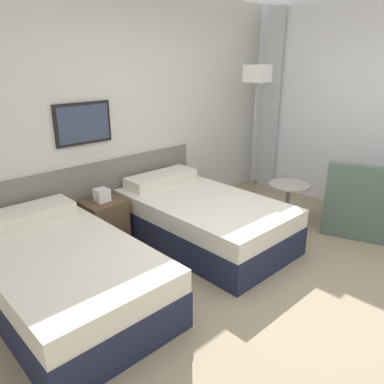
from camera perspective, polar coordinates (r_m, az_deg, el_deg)
The scene contains 8 objects.
ground_plane at distance 3.50m, azimuth 13.00°, elevation -14.90°, with size 16.00×16.00×0.00m, color gray.
wall_headboard at distance 4.49m, azimuth -10.40°, elevation 10.97°, with size 10.00×0.10×2.70m.
bed_near_door at distance 3.37m, azimuth -19.12°, elevation -11.73°, with size 1.12×1.93×0.63m.
bed_near_window at distance 4.20m, azimuth 1.54°, elevation -4.08°, with size 1.12×1.93×0.63m.
nightstand at distance 4.26m, azimuth -13.22°, elevation -4.34°, with size 0.41×0.40×0.64m.
floor_lamp at distance 5.21m, azimuth 9.82°, elevation 15.75°, with size 0.27×0.27×1.88m.
side_table at distance 4.69m, azimuth 14.43°, elevation -0.62°, with size 0.49×0.49×0.53m.
armchair at distance 4.87m, azimuth 24.57°, elevation -2.12°, with size 0.97×1.02×0.87m.
Camera 1 is at (-2.48, -1.50, 1.96)m, focal length 35.00 mm.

